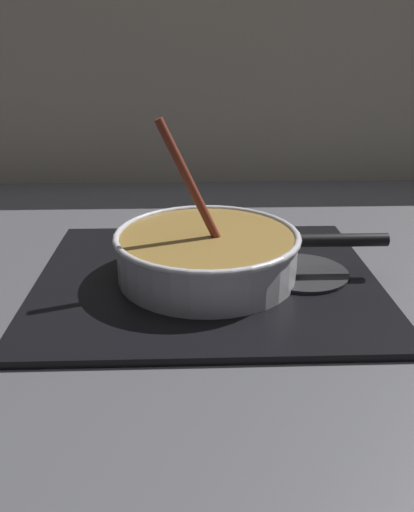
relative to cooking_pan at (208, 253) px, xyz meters
The scene contains 6 objects.
ground 0.15m from the cooking_pan, 77.13° to the right, with size 2.40×1.60×0.04m, color #4C4C51.
backsplash_wall 0.70m from the cooking_pan, 87.39° to the left, with size 2.40×0.02×0.55m, color #B2A893.
hob_plate 0.05m from the cooking_pan, behind, with size 0.56×0.48×0.01m, color black.
burner_ring 0.04m from the cooking_pan, behind, with size 0.20×0.20×0.01m, color #592D0C.
spare_burner 0.16m from the cooking_pan, ahead, with size 0.15×0.15×0.01m, color #262628.
cooking_pan is the anchor object (origin of this frame).
Camera 1 is at (-0.06, -0.65, 0.38)m, focal length 36.29 mm.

